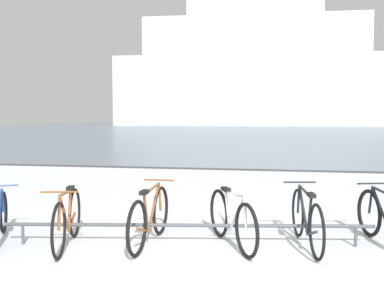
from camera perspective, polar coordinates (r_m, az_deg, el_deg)
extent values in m
cube|color=slate|center=(69.23, 9.43, 2.31)|extent=(80.00, 110.00, 0.08)
cube|color=#47474C|center=(14.33, 8.46, -3.45)|extent=(80.00, 0.50, 0.05)
cylinder|color=#4C5156|center=(6.09, -0.56, -10.55)|extent=(5.04, 0.78, 0.05)
cylinder|color=#4C5156|center=(6.61, -21.18, -10.91)|extent=(0.04, 0.04, 0.28)
cylinder|color=#4C5156|center=(6.47, 20.56, -11.22)|extent=(0.04, 0.04, 0.28)
torus|color=black|center=(7.31, -23.38, -8.14)|extent=(0.31, 0.59, 0.63)
cylinder|color=#3359B2|center=(6.99, -23.74, -7.77)|extent=(0.25, 0.47, 0.53)
cylinder|color=#3359B2|center=(7.24, -23.46, -6.79)|extent=(0.08, 0.11, 0.37)
cylinder|color=#3359B2|center=(7.17, -23.55, -5.01)|extent=(0.43, 0.22, 0.02)
torus|color=black|center=(5.77, -16.98, -10.75)|extent=(0.20, 0.70, 0.71)
torus|color=black|center=(6.71, -15.03, -8.65)|extent=(0.20, 0.70, 0.71)
cylinder|color=brown|center=(6.05, -16.30, -8.80)|extent=(0.16, 0.52, 0.61)
cylinder|color=brown|center=(6.36, -15.66, -8.39)|extent=(0.08, 0.19, 0.54)
cylinder|color=brown|center=(6.06, -16.20, -6.19)|extent=(0.19, 0.64, 0.09)
cylinder|color=brown|center=(6.53, -15.39, -9.73)|extent=(0.14, 0.43, 0.19)
cylinder|color=brown|center=(5.76, -16.94, -8.63)|extent=(0.06, 0.12, 0.43)
cube|color=black|center=(6.37, -15.58, -5.56)|extent=(0.12, 0.21, 0.05)
cylinder|color=brown|center=(5.74, -16.90, -6.00)|extent=(0.45, 0.13, 0.02)
torus|color=black|center=(6.64, -4.12, -8.63)|extent=(0.08, 0.72, 0.72)
torus|color=black|center=(5.67, -7.18, -10.85)|extent=(0.08, 0.72, 0.72)
cylinder|color=brown|center=(6.29, -5.01, -8.13)|extent=(0.06, 0.56, 0.61)
cylinder|color=brown|center=(5.98, -6.00, -9.03)|extent=(0.04, 0.19, 0.54)
cylinder|color=brown|center=(6.17, -5.25, -5.86)|extent=(0.07, 0.69, 0.09)
cylinder|color=brown|center=(5.89, -6.44, -11.09)|extent=(0.06, 0.46, 0.20)
cylinder|color=brown|center=(6.56, -4.22, -6.91)|extent=(0.04, 0.12, 0.43)
cube|color=black|center=(5.85, -6.26, -6.27)|extent=(0.09, 0.20, 0.05)
cylinder|color=brown|center=(6.48, -4.33, -4.71)|extent=(0.46, 0.04, 0.02)
torus|color=black|center=(5.60, 7.12, -11.12)|extent=(0.35, 0.65, 0.70)
torus|color=black|center=(6.52, 3.53, -8.97)|extent=(0.35, 0.65, 0.70)
cylinder|color=silver|center=(5.87, 5.83, -9.17)|extent=(0.27, 0.49, 0.59)
cylinder|color=silver|center=(6.17, 4.67, -8.74)|extent=(0.11, 0.18, 0.53)
cylinder|color=silver|center=(5.88, 5.57, -6.56)|extent=(0.32, 0.61, 0.08)
cylinder|color=silver|center=(6.34, 4.20, -10.07)|extent=(0.23, 0.41, 0.19)
cylinder|color=silver|center=(5.59, 6.98, -9.01)|extent=(0.08, 0.12, 0.42)
cube|color=black|center=(6.18, 4.43, -5.90)|extent=(0.16, 0.21, 0.05)
cylinder|color=silver|center=(5.57, 6.84, -6.38)|extent=(0.42, 0.22, 0.02)
torus|color=black|center=(6.70, 13.63, -8.69)|extent=(0.14, 0.70, 0.70)
torus|color=black|center=(5.71, 15.94, -10.96)|extent=(0.14, 0.70, 0.70)
cylinder|color=#1E2328|center=(6.35, 14.32, -8.22)|extent=(0.12, 0.55, 0.60)
cylinder|color=#1E2328|center=(6.03, 15.06, -9.12)|extent=(0.06, 0.20, 0.53)
cylinder|color=#1E2328|center=(6.23, 14.52, -6.01)|extent=(0.14, 0.69, 0.09)
cylinder|color=#1E2328|center=(5.94, 15.37, -11.15)|extent=(0.10, 0.46, 0.19)
cylinder|color=#1E2328|center=(6.63, 13.73, -7.01)|extent=(0.05, 0.12, 0.42)
cube|color=black|center=(5.89, 15.30, -6.43)|extent=(0.11, 0.21, 0.05)
cylinder|color=#1E2328|center=(6.54, 13.84, -4.86)|extent=(0.46, 0.09, 0.02)
torus|color=black|center=(7.02, 22.08, -8.33)|extent=(0.22, 0.69, 0.70)
cylinder|color=#1E2328|center=(6.69, 23.46, -7.89)|extent=(0.17, 0.56, 0.58)
cylinder|color=#1E2328|center=(6.95, 22.27, -6.78)|extent=(0.06, 0.12, 0.41)
cylinder|color=#1E2328|center=(6.87, 22.48, -4.78)|extent=(0.45, 0.14, 0.02)
cube|color=silver|center=(71.84, 8.91, 6.78)|extent=(46.60, 11.29, 10.98)
cube|color=white|center=(72.76, 8.04, 13.50)|extent=(34.98, 9.42, 6.04)
cube|color=white|center=(73.66, 8.08, 17.00)|extent=(21.06, 7.46, 3.07)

